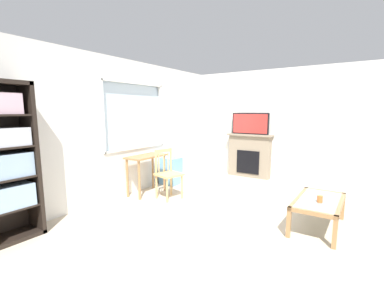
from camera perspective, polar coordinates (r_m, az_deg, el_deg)
The scene contains 10 objects.
ground at distance 4.16m, azimuth 8.08°, elevation -13.66°, with size 6.43×5.48×0.02m, color beige.
wall_back_with_window at distance 5.19m, azimuth -14.76°, elevation 4.81°, with size 5.43×0.15×2.53m.
wall_right at distance 6.47m, azimuth 19.06°, elevation 5.64°, with size 0.12×4.68×2.53m, color silver.
desk_under_window at distance 5.21m, azimuth -9.71°, elevation -2.07°, with size 0.80×0.40×0.75m.
wooden_chair at distance 4.92m, azimuth -5.17°, elevation -4.24°, with size 0.50×0.49×0.90m.
plastic_drawer_unit at distance 5.91m, azimuth -4.52°, elevation -3.68°, with size 0.35×0.40×0.58m, color #72ADDB.
fireplace at distance 6.63m, azimuth 12.11°, elevation -0.41°, with size 0.26×1.11×1.04m.
tv at distance 6.54m, azimuth 12.27°, elevation 6.23°, with size 0.06×0.89×0.50m.
coffee_table at distance 4.08m, azimuth 25.33°, elevation -9.57°, with size 1.08×0.57×0.40m.
sippy_cup at distance 3.94m, azimuth 25.54°, elevation -8.69°, with size 0.07×0.07×0.09m, color orange.
Camera 1 is at (-3.48, -1.63, 1.58)m, focal length 25.08 mm.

